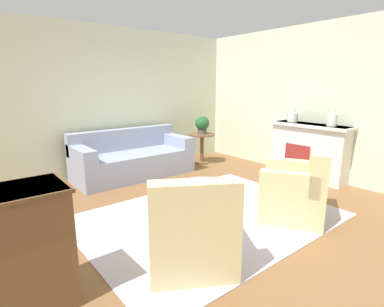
{
  "coord_description": "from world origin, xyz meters",
  "views": [
    {
      "loc": [
        -2.48,
        -2.72,
        1.72
      ],
      "look_at": [
        0.15,
        0.55,
        0.75
      ],
      "focal_mm": 28.0,
      "sensor_mm": 36.0,
      "label": 1
    }
  ],
  "objects": [
    {
      "name": "wall_right",
      "position": [
        2.83,
        0.0,
        1.4
      ],
      "size": [
        0.12,
        9.55,
        2.8
      ],
      "color": "beige",
      "rests_on": "ground_plane"
    },
    {
      "name": "vase_mantel_near",
      "position": [
        2.57,
        0.51,
        1.12
      ],
      "size": [
        0.19,
        0.19,
        0.24
      ],
      "color": "silver",
      "rests_on": "fireplace"
    },
    {
      "name": "wall_back",
      "position": [
        0.0,
        2.92,
        1.4
      ],
      "size": [
        9.72,
        0.12,
        2.8
      ],
      "color": "beige",
      "rests_on": "ground_plane"
    },
    {
      "name": "fireplace",
      "position": [
        2.59,
        0.13,
        0.54
      ],
      "size": [
        0.44,
        1.48,
        1.02
      ],
      "color": "silver",
      "rests_on": "ground_plane"
    },
    {
      "name": "side_table",
      "position": [
        1.78,
        2.21,
        0.45
      ],
      "size": [
        0.57,
        0.57,
        0.66
      ],
      "color": "brown",
      "rests_on": "ground_plane"
    },
    {
      "name": "armchair_left",
      "position": [
        -0.88,
        -0.72,
        0.36
      ],
      "size": [
        1.07,
        1.06,
        0.93
      ],
      "color": "beige",
      "rests_on": "rug"
    },
    {
      "name": "couch",
      "position": [
        0.12,
        2.32,
        0.32
      ],
      "size": [
        2.21,
        0.94,
        0.88
      ],
      "color": "#8E99B2",
      "rests_on": "ground_plane"
    },
    {
      "name": "ottoman_table",
      "position": [
        -0.07,
        0.04,
        0.29
      ],
      "size": [
        0.72,
        0.72,
        0.45
      ],
      "color": "#8E99B2",
      "rests_on": "rug"
    },
    {
      "name": "vase_mantel_far",
      "position": [
        2.57,
        -0.25,
        1.13
      ],
      "size": [
        0.17,
        0.17,
        0.28
      ],
      "color": "silver",
      "rests_on": "fireplace"
    },
    {
      "name": "rug",
      "position": [
        0.0,
        0.0,
        0.01
      ],
      "size": [
        3.23,
        2.4,
        0.01
      ],
      "color": "#BCB2C1",
      "rests_on": "ground_plane"
    },
    {
      "name": "armchair_right",
      "position": [
        0.88,
        -0.72,
        0.36
      ],
      "size": [
        1.07,
        1.06,
        0.93
      ],
      "color": "beige",
      "rests_on": "rug"
    },
    {
      "name": "potted_plant_on_side_table",
      "position": [
        1.78,
        2.21,
        0.87
      ],
      "size": [
        0.31,
        0.31,
        0.39
      ],
      "color": "#4C4742",
      "rests_on": "side_table"
    },
    {
      "name": "ground_plane",
      "position": [
        0.0,
        0.0,
        0.0
      ],
      "size": [
        16.0,
        16.0,
        0.0
      ],
      "primitive_type": "plane",
      "color": "brown"
    }
  ]
}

